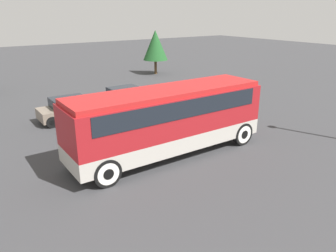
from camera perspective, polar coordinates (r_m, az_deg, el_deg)
name	(u,v)px	position (r m, az deg, el deg)	size (l,w,h in m)	color
ground_plane	(168,154)	(16.10, 0.00, -4.96)	(120.00, 120.00, 0.00)	#38383A
tour_bus	(170,115)	(15.44, 0.29, 1.85)	(9.77, 2.66, 3.28)	#B7B2A8
parked_car_near	(126,96)	(24.41, -7.40, 5.16)	(4.14, 1.80, 1.40)	silver
parked_car_mid	(105,116)	(20.06, -10.86, 1.69)	(4.49, 1.97, 1.30)	#BCBCC1
parked_car_far	(71,109)	(21.80, -16.56, 2.90)	(4.05, 1.90, 1.51)	#7A6B5B
tree_center	(155,45)	(36.59, -2.22, 13.89)	(2.67, 2.67, 4.73)	brown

